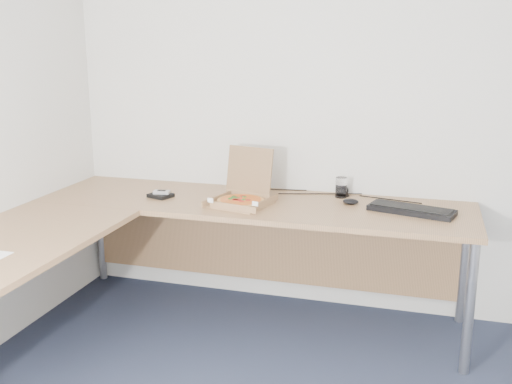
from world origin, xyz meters
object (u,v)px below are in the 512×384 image
(desk, at_px, (172,223))
(pizza_box, at_px, (242,198))
(keyboard, at_px, (411,210))
(drinking_glass, at_px, (341,187))
(wallet, at_px, (161,195))

(desk, xyz_separation_m, pizza_box, (0.27, 0.36, 0.07))
(pizza_box, xyz_separation_m, keyboard, (0.94, 0.09, -0.02))
(desk, height_order, drinking_glass, drinking_glass)
(drinking_glass, relative_size, keyboard, 0.27)
(keyboard, bearing_deg, wallet, -161.94)
(wallet, bearing_deg, drinking_glass, 34.58)
(wallet, bearing_deg, keyboard, 21.43)
(desk, distance_m, keyboard, 1.29)
(drinking_glass, relative_size, wallet, 0.94)
(pizza_box, relative_size, keyboard, 0.76)
(keyboard, xyz_separation_m, wallet, (-1.45, -0.08, -0.00))
(keyboard, distance_m, wallet, 1.45)
(desk, xyz_separation_m, wallet, (-0.24, 0.37, 0.04))
(drinking_glass, bearing_deg, desk, -140.02)
(desk, bearing_deg, wallet, 122.67)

